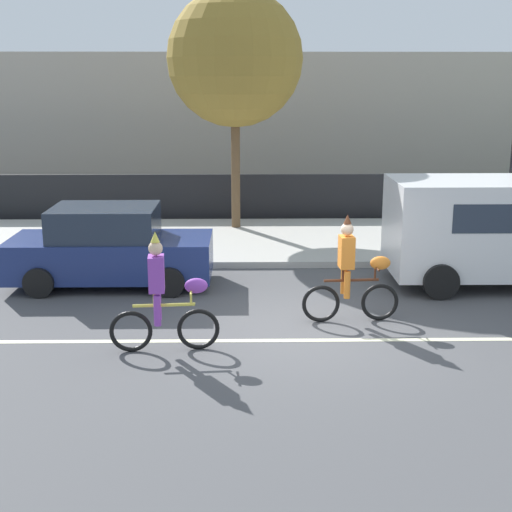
# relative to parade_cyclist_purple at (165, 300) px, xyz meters

# --- Properties ---
(ground_plane) EXTENTS (80.00, 80.00, 0.00)m
(ground_plane) POSITION_rel_parade_cyclist_purple_xyz_m (2.25, 0.90, -0.84)
(ground_plane) COLOR #4C4C4F
(road_centre_line) EXTENTS (36.00, 0.14, 0.01)m
(road_centre_line) POSITION_rel_parade_cyclist_purple_xyz_m (2.25, 0.40, -0.84)
(road_centre_line) COLOR beige
(road_centre_line) RESTS_ON ground
(sidewalk_curb) EXTENTS (60.00, 5.00, 0.15)m
(sidewalk_curb) POSITION_rel_parade_cyclist_purple_xyz_m (2.25, 7.40, -0.77)
(sidewalk_curb) COLOR #ADAAA3
(sidewalk_curb) RESTS_ON ground
(fence_line) EXTENTS (40.00, 0.08, 1.40)m
(fence_line) POSITION_rel_parade_cyclist_purple_xyz_m (2.25, 10.30, -0.14)
(fence_line) COLOR black
(fence_line) RESTS_ON ground
(building_backdrop) EXTENTS (28.00, 8.00, 5.01)m
(building_backdrop) POSITION_rel_parade_cyclist_purple_xyz_m (0.78, 18.90, 1.66)
(building_backdrop) COLOR #B2A899
(building_backdrop) RESTS_ON ground
(parade_cyclist_purple) EXTENTS (1.72, 0.50, 1.92)m
(parade_cyclist_purple) POSITION_rel_parade_cyclist_purple_xyz_m (0.00, 0.00, 0.00)
(parade_cyclist_purple) COLOR black
(parade_cyclist_purple) RESTS_ON ground
(parade_cyclist_orange) EXTENTS (1.72, 0.50, 1.92)m
(parade_cyclist_orange) POSITION_rel_parade_cyclist_purple_xyz_m (3.11, 1.34, 0.00)
(parade_cyclist_orange) COLOR black
(parade_cyclist_orange) RESTS_ON ground
(parked_car_navy) EXTENTS (4.10, 1.92, 1.64)m
(parked_car_navy) POSITION_rel_parade_cyclist_purple_xyz_m (-1.53, 3.68, -0.06)
(parked_car_navy) COLOR navy
(parked_car_navy) RESTS_ON ground
(street_tree_far_corner) EXTENTS (3.58, 3.58, 6.30)m
(street_tree_far_corner) POSITION_rel_parade_cyclist_purple_xyz_m (1.00, 8.77, 3.80)
(street_tree_far_corner) COLOR brown
(street_tree_far_corner) RESTS_ON sidewalk_curb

